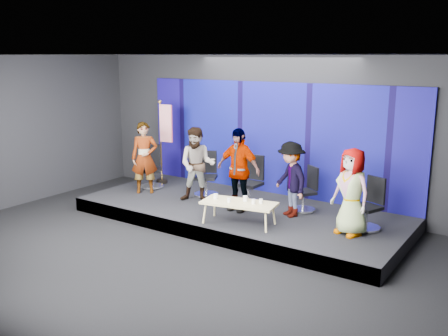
{
  "coord_description": "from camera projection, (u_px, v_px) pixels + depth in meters",
  "views": [
    {
      "loc": [
        5.47,
        -6.21,
        3.49
      ],
      "look_at": [
        -0.34,
        2.4,
        1.14
      ],
      "focal_mm": 40.0,
      "sensor_mm": 36.0,
      "label": 1
    }
  ],
  "objects": [
    {
      "name": "chair_e",
      "position": [
        369.0,
        212.0,
        9.33
      ],
      "size": [
        0.72,
        0.72,
        0.99
      ],
      "rotation": [
        0.0,
        0.0,
        -0.37
      ],
      "color": "silver",
      "rests_on": "riser"
    },
    {
      "name": "ground",
      "position": [
        164.0,
        258.0,
        8.78
      ],
      "size": [
        10.0,
        10.0,
        0.0
      ],
      "primitive_type": "plane",
      "color": "black",
      "rests_on": "ground"
    },
    {
      "name": "riser",
      "position": [
        240.0,
        214.0,
        10.77
      ],
      "size": [
        7.0,
        3.0,
        0.3
      ],
      "primitive_type": "cube",
      "color": "black",
      "rests_on": "ground"
    },
    {
      "name": "mug_a",
      "position": [
        216.0,
        196.0,
        9.78
      ],
      "size": [
        0.08,
        0.08,
        0.1
      ],
      "primitive_type": "cylinder",
      "color": "white",
      "rests_on": "coffee_table"
    },
    {
      "name": "mug_b",
      "position": [
        229.0,
        200.0,
        9.55
      ],
      "size": [
        0.07,
        0.07,
        0.08
      ],
      "primitive_type": "cylinder",
      "color": "white",
      "rests_on": "coffee_table"
    },
    {
      "name": "mug_e",
      "position": [
        261.0,
        201.0,
        9.48
      ],
      "size": [
        0.07,
        0.07,
        0.09
      ],
      "primitive_type": "cylinder",
      "color": "white",
      "rests_on": "coffee_table"
    },
    {
      "name": "panelist_b",
      "position": [
        197.0,
        165.0,
        11.01
      ],
      "size": [
        1.0,
        0.92,
        1.67
      ],
      "primitive_type": "imported",
      "rotation": [
        0.0,
        0.0,
        0.45
      ],
      "color": "black",
      "rests_on": "riser"
    },
    {
      "name": "coffee_table",
      "position": [
        239.0,
        204.0,
        9.58
      ],
      "size": [
        1.52,
        0.85,
        0.44
      ],
      "rotation": [
        0.0,
        0.0,
        0.18
      ],
      "color": "tan",
      "rests_on": "riser"
    },
    {
      "name": "chair_a",
      "position": [
        152.0,
        174.0,
        12.3
      ],
      "size": [
        0.83,
        0.83,
        1.04
      ],
      "rotation": [
        0.0,
        0.0,
        0.69
      ],
      "color": "silver",
      "rests_on": "riser"
    },
    {
      "name": "chair_d",
      "position": [
        305.0,
        196.0,
        10.42
      ],
      "size": [
        0.74,
        0.74,
        0.94
      ],
      "rotation": [
        0.0,
        0.0,
        -0.6
      ],
      "color": "silver",
      "rests_on": "riser"
    },
    {
      "name": "panelist_a",
      "position": [
        145.0,
        158.0,
        11.71
      ],
      "size": [
        0.73,
        0.7,
        1.69
      ],
      "primitive_type": "imported",
      "rotation": [
        0.0,
        0.0,
        0.69
      ],
      "color": "black",
      "rests_on": "riser"
    },
    {
      "name": "panelist_e",
      "position": [
        352.0,
        192.0,
        8.95
      ],
      "size": [
        0.91,
        0.76,
        1.6
      ],
      "primitive_type": "imported",
      "rotation": [
        0.0,
        0.0,
        -0.37
      ],
      "color": "black",
      "rests_on": "riser"
    },
    {
      "name": "mug_d",
      "position": [
        254.0,
        202.0,
        9.45
      ],
      "size": [
        0.08,
        0.08,
        0.09
      ],
      "primitive_type": "cylinder",
      "color": "white",
      "rests_on": "coffee_table"
    },
    {
      "name": "panelist_d",
      "position": [
        291.0,
        179.0,
        9.99
      ],
      "size": [
        1.14,
        1.03,
        1.53
      ],
      "primitive_type": "imported",
      "rotation": [
        0.0,
        0.0,
        -0.6
      ],
      "color": "black",
      "rests_on": "riser"
    },
    {
      "name": "flag_stand",
      "position": [
        164.0,
        140.0,
        12.48
      ],
      "size": [
        0.49,
        0.28,
        2.12
      ],
      "rotation": [
        0.0,
        0.0,
        0.14
      ],
      "color": "black",
      "rests_on": "riser"
    },
    {
      "name": "chair_b",
      "position": [
        207.0,
        181.0,
        11.58
      ],
      "size": [
        0.77,
        0.77,
        1.03
      ],
      "rotation": [
        0.0,
        0.0,
        0.45
      ],
      "color": "silver",
      "rests_on": "riser"
    },
    {
      "name": "mug_c",
      "position": [
        245.0,
        199.0,
        9.62
      ],
      "size": [
        0.09,
        0.09,
        0.11
      ],
      "primitive_type": "cylinder",
      "color": "white",
      "rests_on": "coffee_table"
    },
    {
      "name": "panelist_c",
      "position": [
        238.0,
        170.0,
        10.36
      ],
      "size": [
        1.03,
        0.44,
        1.75
      ],
      "primitive_type": "imported",
      "rotation": [
        0.0,
        0.0,
        -0.02
      ],
      "color": "black",
      "rests_on": "riser"
    },
    {
      "name": "room_walls",
      "position": [
        160.0,
        121.0,
        8.24
      ],
      "size": [
        10.02,
        8.02,
        3.51
      ],
      "color": "black",
      "rests_on": "ground"
    },
    {
      "name": "backdrop",
      "position": [
        273.0,
        138.0,
        11.62
      ],
      "size": [
        7.0,
        0.08,
        2.6
      ],
      "primitive_type": "cube",
      "color": "#120758",
      "rests_on": "riser"
    },
    {
      "name": "chair_c",
      "position": [
        250.0,
        188.0,
        10.88
      ],
      "size": [
        0.62,
        0.62,
        1.08
      ],
      "rotation": [
        0.0,
        0.0,
        -0.02
      ],
      "color": "silver",
      "rests_on": "riser"
    }
  ]
}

